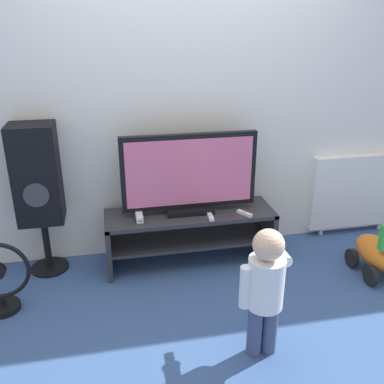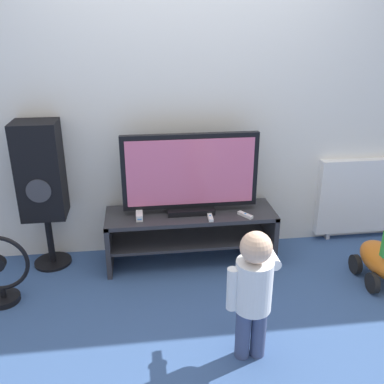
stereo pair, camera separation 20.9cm
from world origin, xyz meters
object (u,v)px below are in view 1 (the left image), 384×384
television (189,175)px  speaker_tower (37,178)px  ride_on_toy (379,253)px  remote_primary (245,213)px  child (265,283)px  game_console (139,216)px  radiator (355,191)px  remote_secondary (210,216)px

television → speaker_tower: speaker_tower is taller
television → ride_on_toy: (1.34, -0.49, -0.54)m
remote_primary → speaker_tower: size_ratio=0.11×
remote_primary → child: (-0.19, -0.94, 0.03)m
child → ride_on_toy: (1.13, 0.59, -0.29)m
television → game_console: television is taller
game_console → remote_primary: bearing=-6.1°
remote_primary → ride_on_toy: ride_on_toy is taller
ride_on_toy → television: bearing=159.9°
television → ride_on_toy: 1.53m
game_console → remote_primary: 0.79m
ride_on_toy → radiator: 0.74m
television → remote_primary: 0.51m
child → speaker_tower: 1.76m
remote_secondary → speaker_tower: size_ratio=0.12×
child → speaker_tower: bearing=138.0°
ride_on_toy → radiator: radiator is taller
child → radiator: bearing=44.1°
speaker_tower → game_console: bearing=-11.2°
television → game_console: size_ratio=6.05×
child → ride_on_toy: child is taller
speaker_tower → ride_on_toy: 2.56m
ride_on_toy → remote_secondary: bearing=164.0°
game_console → speaker_tower: 0.77m
game_console → child: child is taller
game_console → child: (0.60, -1.03, 0.02)m
television → child: 1.13m
television → remote_secondary: (0.13, -0.14, -0.29)m
game_console → radiator: size_ratio=0.20×
speaker_tower → radiator: 2.64m
speaker_tower → ride_on_toy: speaker_tower is taller
game_console → child: size_ratio=0.21×
television → remote_primary: size_ratio=8.00×
remote_secondary → television: bearing=132.2°
game_console → remote_secondary: size_ratio=1.28×
speaker_tower → ride_on_toy: (2.43, -0.57, -0.57)m
remote_primary → speaker_tower: 1.53m
remote_primary → ride_on_toy: bearing=-20.3°
remote_secondary → radiator: bearing=13.6°
ride_on_toy → game_console: bearing=166.0°
game_console → remote_primary: game_console is taller
child → speaker_tower: size_ratio=0.70×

